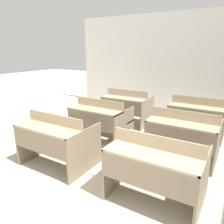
{
  "coord_description": "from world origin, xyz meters",
  "views": [
    {
      "loc": [
        1.77,
        -1.14,
        1.92
      ],
      "look_at": [
        -0.27,
        2.21,
        0.79
      ],
      "focal_mm": 35.0,
      "sensor_mm": 36.0,
      "label": 1
    }
  ],
  "objects_px": {
    "bench_second_left": "(100,119)",
    "bench_second_right": "(183,134)",
    "bench_third_left": "(127,106)",
    "bench_front_right": "(156,167)",
    "bench_third_right": "(197,116)",
    "bench_front_left": "(57,139)"
  },
  "relations": [
    {
      "from": "bench_front_right",
      "to": "bench_third_right",
      "type": "distance_m",
      "value": 2.6
    },
    {
      "from": "bench_third_right",
      "to": "bench_front_right",
      "type": "bearing_deg",
      "value": -90.1
    },
    {
      "from": "bench_front_right",
      "to": "bench_second_right",
      "type": "height_order",
      "value": "same"
    },
    {
      "from": "bench_second_left",
      "to": "bench_second_right",
      "type": "xyz_separation_m",
      "value": [
        1.75,
        0.03,
        0.0
      ]
    },
    {
      "from": "bench_second_left",
      "to": "bench_front_right",
      "type": "bearing_deg",
      "value": -36.53
    },
    {
      "from": "bench_second_left",
      "to": "bench_second_right",
      "type": "height_order",
      "value": "same"
    },
    {
      "from": "bench_third_right",
      "to": "bench_second_left",
      "type": "bearing_deg",
      "value": -143.09
    },
    {
      "from": "bench_front_left",
      "to": "bench_third_left",
      "type": "distance_m",
      "value": 2.57
    },
    {
      "from": "bench_third_left",
      "to": "bench_third_right",
      "type": "xyz_separation_m",
      "value": [
        1.77,
        0.03,
        0.0
      ]
    },
    {
      "from": "bench_front_left",
      "to": "bench_third_left",
      "type": "bearing_deg",
      "value": 90.35
    },
    {
      "from": "bench_front_right",
      "to": "bench_third_right",
      "type": "xyz_separation_m",
      "value": [
        0.0,
        2.6,
        0.0
      ]
    },
    {
      "from": "bench_front_left",
      "to": "bench_third_left",
      "type": "relative_size",
      "value": 1.0
    },
    {
      "from": "bench_second_right",
      "to": "bench_third_right",
      "type": "distance_m",
      "value": 1.28
    },
    {
      "from": "bench_front_left",
      "to": "bench_third_right",
      "type": "distance_m",
      "value": 3.13
    },
    {
      "from": "bench_second_right",
      "to": "bench_third_left",
      "type": "distance_m",
      "value": 2.17
    },
    {
      "from": "bench_front_right",
      "to": "bench_second_right",
      "type": "distance_m",
      "value": 1.32
    },
    {
      "from": "bench_second_left",
      "to": "bench_second_right",
      "type": "bearing_deg",
      "value": 1.05
    },
    {
      "from": "bench_front_right",
      "to": "bench_second_left",
      "type": "distance_m",
      "value": 2.17
    },
    {
      "from": "bench_front_right",
      "to": "bench_third_right",
      "type": "bearing_deg",
      "value": 89.9
    },
    {
      "from": "bench_third_left",
      "to": "bench_front_left",
      "type": "bearing_deg",
      "value": -89.65
    },
    {
      "from": "bench_front_left",
      "to": "bench_third_right",
      "type": "bearing_deg",
      "value": 56.02
    },
    {
      "from": "bench_second_left",
      "to": "bench_third_left",
      "type": "bearing_deg",
      "value": 90.92
    }
  ]
}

